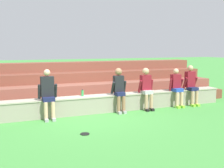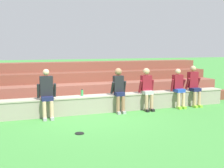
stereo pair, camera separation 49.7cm
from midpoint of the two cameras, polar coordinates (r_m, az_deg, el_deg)
name	(u,v)px [view 1 (the left image)]	position (r m, az deg, el deg)	size (l,w,h in m)	color
ground_plane	(93,115)	(8.70, -5.69, -6.38)	(80.00, 80.00, 0.00)	#428E3D
stone_seating_wall	(90,104)	(8.85, -6.14, -4.17)	(10.01, 0.49, 0.56)	gray
brick_bleachers	(72,86)	(11.04, -9.60, -0.51)	(11.74, 3.16, 1.49)	brown
person_left_of_center	(48,93)	(8.23, -14.93, -1.78)	(0.56, 0.51, 1.47)	#DBAD89
person_center	(119,88)	(8.83, -0.09, -0.91)	(0.50, 0.49, 1.44)	#996B4C
person_right_of_center	(146,87)	(9.24, 5.68, -0.63)	(0.53, 0.50, 1.42)	tan
person_far_right	(177,86)	(9.88, 11.98, -0.48)	(0.52, 0.50, 1.36)	#DBAD89
person_rightmost_edge	(191,84)	(10.28, 14.89, 0.02)	(0.53, 0.55, 1.45)	tan
water_bottle_near_right	(82,93)	(8.76, -7.81, -1.89)	(0.08, 0.08, 0.21)	green
frisbee	(85,134)	(6.83, -7.80, -10.30)	(0.23, 0.23, 0.02)	black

